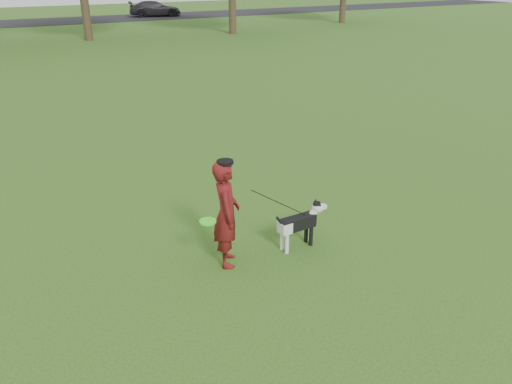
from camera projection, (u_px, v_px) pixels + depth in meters
ground at (275, 260)px, 7.34m from camera, size 120.00×120.00×0.00m
man at (226, 214)px, 6.96m from camera, size 0.58×0.68×1.57m
dog at (301, 221)px, 7.52m from camera, size 0.94×0.19×0.72m
car_right at (155, 9)px, 44.57m from camera, size 4.87×2.96×1.32m
man_held_items at (278, 203)px, 7.24m from camera, size 1.77×0.34×1.10m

